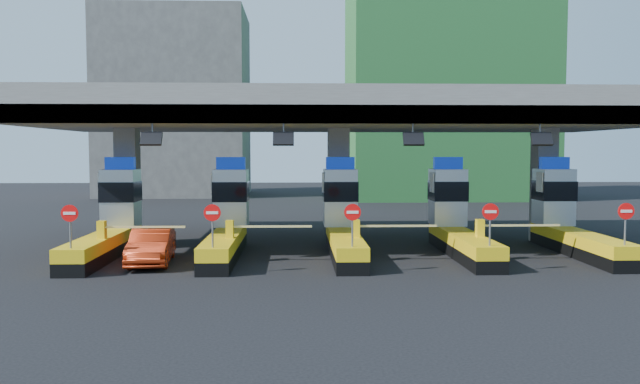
{
  "coord_description": "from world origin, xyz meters",
  "views": [
    {
      "loc": [
        -1.99,
        -26.78,
        4.46
      ],
      "look_at": [
        -0.99,
        0.0,
        2.67
      ],
      "focal_mm": 35.0,
      "sensor_mm": 36.0,
      "label": 1
    }
  ],
  "objects": [
    {
      "name": "bg_building_concrete",
      "position": [
        -14.0,
        36.0,
        9.0
      ],
      "size": [
        14.0,
        10.0,
        18.0
      ],
      "primitive_type": "cube",
      "color": "#4C4C49",
      "rests_on": "ground"
    },
    {
      "name": "toll_lane_center",
      "position": [
        0.0,
        0.28,
        1.4
      ],
      "size": [
        4.43,
        8.0,
        4.16
      ],
      "color": "black",
      "rests_on": "ground"
    },
    {
      "name": "bg_building_scaffold",
      "position": [
        12.0,
        32.0,
        14.0
      ],
      "size": [
        18.0,
        12.0,
        28.0
      ],
      "primitive_type": "cube",
      "color": "#1E5926",
      "rests_on": "ground"
    },
    {
      "name": "toll_lane_right",
      "position": [
        5.0,
        0.28,
        1.4
      ],
      "size": [
        4.43,
        8.0,
        4.16
      ],
      "color": "black",
      "rests_on": "ground"
    },
    {
      "name": "toll_lane_far_right",
      "position": [
        10.0,
        0.28,
        1.4
      ],
      "size": [
        4.43,
        8.0,
        4.16
      ],
      "color": "black",
      "rests_on": "ground"
    },
    {
      "name": "toll_canopy",
      "position": [
        0.0,
        2.87,
        6.13
      ],
      "size": [
        28.0,
        12.09,
        7.0
      ],
      "color": "slate",
      "rests_on": "ground"
    },
    {
      "name": "toll_lane_far_left",
      "position": [
        -10.0,
        0.28,
        1.4
      ],
      "size": [
        4.43,
        8.0,
        4.16
      ],
      "color": "black",
      "rests_on": "ground"
    },
    {
      "name": "ground",
      "position": [
        0.0,
        0.0,
        0.0
      ],
      "size": [
        120.0,
        120.0,
        0.0
      ],
      "primitive_type": "plane",
      "color": "black",
      "rests_on": "ground"
    },
    {
      "name": "toll_lane_left",
      "position": [
        -5.0,
        0.28,
        1.4
      ],
      "size": [
        4.43,
        8.0,
        4.16
      ],
      "color": "black",
      "rests_on": "ground"
    },
    {
      "name": "red_car",
      "position": [
        -7.72,
        -2.2,
        0.71
      ],
      "size": [
        1.91,
        4.42,
        1.41
      ],
      "primitive_type": "imported",
      "rotation": [
        0.0,
        0.0,
        0.1
      ],
      "color": "#AE280D",
      "rests_on": "ground"
    }
  ]
}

